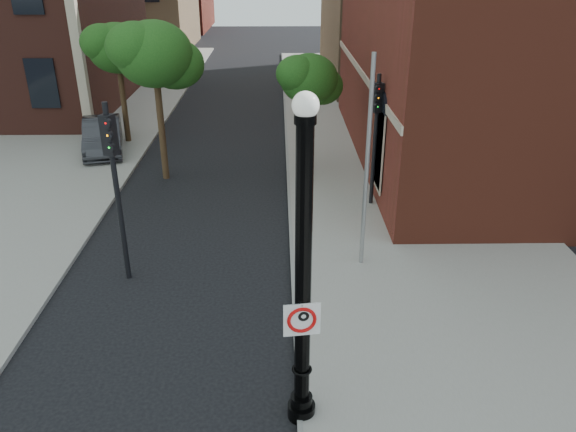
{
  "coord_description": "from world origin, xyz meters",
  "views": [
    {
      "loc": [
        1.71,
        -8.3,
        7.8
      ],
      "look_at": [
        1.88,
        2.0,
        2.94
      ],
      "focal_mm": 35.0,
      "sensor_mm": 36.0,
      "label": 1
    }
  ],
  "objects_px": {
    "traffic_signal_left": "(113,165)",
    "parked_car": "(103,136)",
    "no_parking_sign": "(302,319)",
    "lamppost": "(303,288)",
    "traffic_signal_right": "(376,120)"
  },
  "relations": [
    {
      "from": "traffic_signal_left",
      "to": "parked_car",
      "type": "bearing_deg",
      "value": 128.92
    },
    {
      "from": "no_parking_sign",
      "to": "lamppost",
      "type": "bearing_deg",
      "value": 76.87
    },
    {
      "from": "parked_car",
      "to": "traffic_signal_left",
      "type": "relative_size",
      "value": 0.93
    },
    {
      "from": "no_parking_sign",
      "to": "traffic_signal_right",
      "type": "bearing_deg",
      "value": 67.24
    },
    {
      "from": "lamppost",
      "to": "parked_car",
      "type": "bearing_deg",
      "value": 117.17
    },
    {
      "from": "lamppost",
      "to": "traffic_signal_right",
      "type": "height_order",
      "value": "lamppost"
    },
    {
      "from": "parked_car",
      "to": "no_parking_sign",
      "type": "bearing_deg",
      "value": -77.55
    },
    {
      "from": "no_parking_sign",
      "to": "parked_car",
      "type": "xyz_separation_m",
      "value": [
        -7.87,
        15.51,
        -1.56
      ]
    },
    {
      "from": "no_parking_sign",
      "to": "traffic_signal_right",
      "type": "relative_size",
      "value": 0.14
    },
    {
      "from": "lamppost",
      "to": "no_parking_sign",
      "type": "height_order",
      "value": "lamppost"
    },
    {
      "from": "lamppost",
      "to": "traffic_signal_left",
      "type": "distance_m",
      "value": 6.63
    },
    {
      "from": "no_parking_sign",
      "to": "traffic_signal_left",
      "type": "relative_size",
      "value": 0.13
    },
    {
      "from": "traffic_signal_left",
      "to": "traffic_signal_right",
      "type": "height_order",
      "value": "traffic_signal_left"
    },
    {
      "from": "no_parking_sign",
      "to": "traffic_signal_right",
      "type": "xyz_separation_m",
      "value": [
        2.73,
        9.6,
        0.71
      ]
    },
    {
      "from": "parked_car",
      "to": "traffic_signal_right",
      "type": "distance_m",
      "value": 12.34
    }
  ]
}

